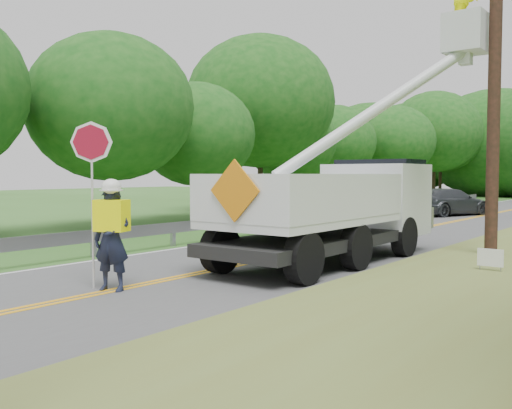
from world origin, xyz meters
The scene contains 10 objects.
ground centered at (0.00, 0.00, 0.00)m, with size 140.00×140.00×0.00m, color #2F5F1E.
road centered at (0.00, 14.00, 0.01)m, with size 7.20×96.00×0.03m.
guardrail centered at (-4.02, 14.91, 0.55)m, with size 0.18×48.00×0.77m.
treeline_left centered at (-10.88, 30.05, 5.65)m, with size 10.63×56.17×10.57m.
flagger centered at (-0.01, 1.42, 1.18)m, with size 1.17×0.76×3.28m.
bucket_truck centered at (1.71, 8.20, 1.67)m, with size 4.58×7.76×7.43m.
suv_silver centered at (-1.45, 14.26, 0.91)m, with size 2.97×6.43×1.79m, color silver.
suv_darkgrey centered at (-1.57, 25.54, 0.77)m, with size 2.09×5.14×1.49m, color #3D4046.
stop_sign_permanent centered at (-4.44, 17.60, 1.57)m, with size 0.51×0.06×2.39m.
yard_sign centered at (5.63, 6.57, 0.54)m, with size 0.51×0.03×0.75m.
Camera 1 is at (8.77, -5.41, 2.27)m, focal length 39.29 mm.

